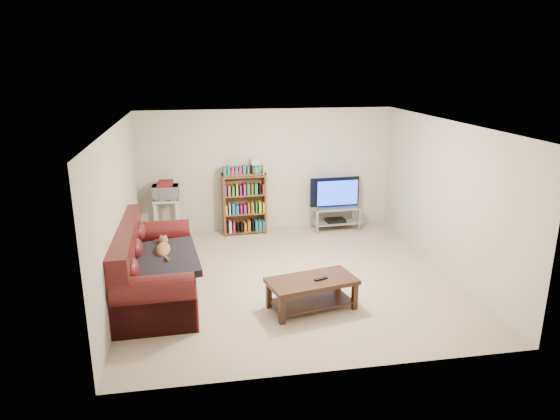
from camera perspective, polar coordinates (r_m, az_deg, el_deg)
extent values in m
plane|color=#C5AD92|center=(7.91, 1.22, -7.74)|extent=(5.00, 5.00, 0.00)
plane|color=white|center=(7.26, 1.33, 9.79)|extent=(5.00, 5.00, 0.00)
plane|color=beige|center=(9.89, -1.49, 4.55)|extent=(5.00, 0.00, 5.00)
plane|color=beige|center=(5.21, 6.55, -6.80)|extent=(5.00, 0.00, 5.00)
plane|color=beige|center=(7.45, -17.95, -0.28)|extent=(0.00, 5.00, 5.00)
plane|color=beige|center=(8.33, 18.41, 1.41)|extent=(0.00, 5.00, 5.00)
cube|color=#4D1414|center=(7.51, -13.78, -7.67)|extent=(1.14, 2.48, 0.47)
cube|color=#4D1414|center=(7.43, -17.02, -5.71)|extent=(0.34, 2.46, 1.02)
cube|color=#4D1414|center=(6.49, -14.10, -11.14)|extent=(1.01, 0.27, 0.59)
cube|color=#4D1414|center=(8.51, -13.59, -4.30)|extent=(1.01, 0.27, 0.59)
cube|color=black|center=(7.21, -13.22, -5.53)|extent=(1.08, 1.33, 0.20)
cube|color=#321C11|center=(6.84, 3.66, -8.12)|extent=(1.29, 0.84, 0.06)
cube|color=#321C11|center=(6.97, 3.62, -10.39)|extent=(1.16, 0.75, 0.03)
cube|color=#321C11|center=(6.54, 0.22, -11.41)|extent=(0.08, 0.08, 0.37)
cube|color=#321C11|center=(6.97, 8.53, -9.74)|extent=(0.08, 0.08, 0.37)
cube|color=#321C11|center=(6.94, -1.29, -9.70)|extent=(0.08, 0.08, 0.37)
cube|color=#321C11|center=(7.35, 6.64, -8.25)|extent=(0.08, 0.08, 0.37)
cube|color=black|center=(6.82, 4.70, -7.83)|extent=(0.20, 0.12, 0.02)
cube|color=#999EA3|center=(10.05, 6.39, 0.27)|extent=(0.96, 0.47, 0.03)
cube|color=#999EA3|center=(10.14, 6.33, -1.39)|extent=(0.91, 0.45, 0.02)
cube|color=gray|center=(9.82, 4.25, -1.41)|extent=(0.05, 0.05, 0.47)
cube|color=gray|center=(10.10, 9.05, -1.06)|extent=(0.05, 0.05, 0.47)
cube|color=gray|center=(10.15, 3.66, -0.79)|extent=(0.05, 0.05, 0.47)
cube|color=gray|center=(10.43, 8.33, -0.47)|extent=(0.05, 0.05, 0.47)
imported|color=black|center=(9.97, 6.45, 1.97)|extent=(1.02, 0.18, 0.58)
cube|color=black|center=(10.13, 6.34, -1.17)|extent=(0.39, 0.28, 0.06)
cube|color=brown|center=(9.70, -6.43, 0.59)|extent=(0.05, 0.26, 1.21)
cube|color=brown|center=(9.81, -1.78, 0.87)|extent=(0.05, 0.26, 1.21)
cube|color=brown|center=(9.60, -4.16, 4.14)|extent=(0.85, 0.30, 0.03)
cube|color=maroon|center=(9.56, -5.28, 4.37)|extent=(0.25, 0.20, 0.07)
cube|color=silver|center=(9.63, -12.88, 1.10)|extent=(0.50, 0.37, 0.04)
cube|color=silver|center=(9.76, -12.71, -1.50)|extent=(0.45, 0.33, 0.03)
cube|color=silver|center=(9.63, -14.00, -1.40)|extent=(0.05, 0.05, 0.74)
cube|color=silver|center=(9.59, -11.59, -1.30)|extent=(0.05, 0.05, 0.74)
cube|color=silver|center=(9.89, -13.85, -0.91)|extent=(0.05, 0.05, 0.74)
cube|color=silver|center=(9.86, -11.50, -0.82)|extent=(0.05, 0.05, 0.74)
imported|color=silver|center=(9.59, -12.94, 1.98)|extent=(0.49, 0.34, 0.27)
cube|color=maroon|center=(9.56, -13.00, 2.90)|extent=(0.29, 0.26, 0.05)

